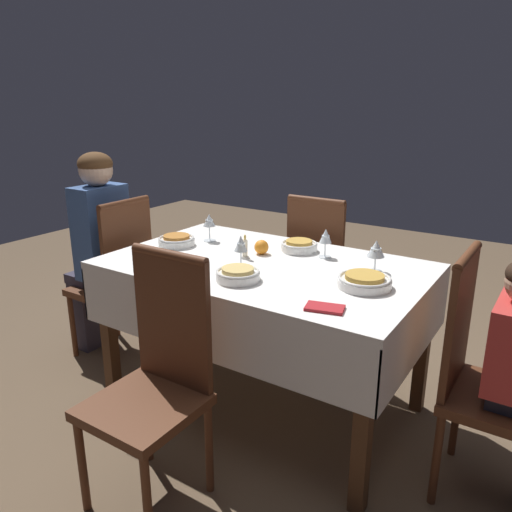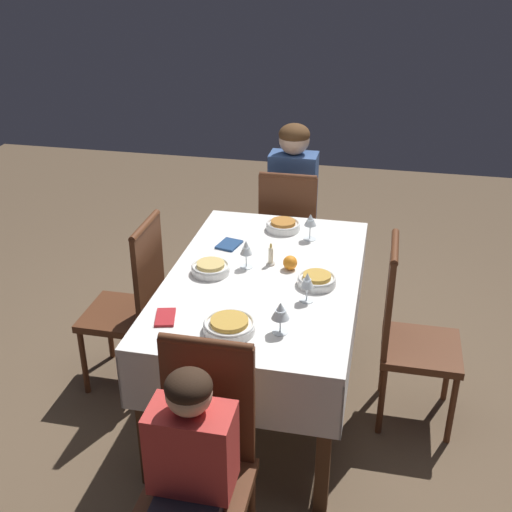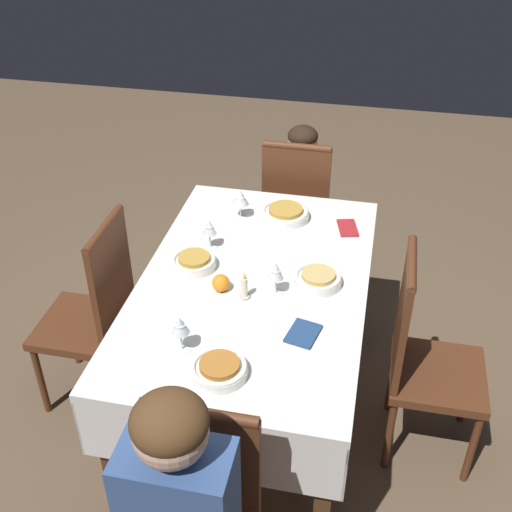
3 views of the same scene
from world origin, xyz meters
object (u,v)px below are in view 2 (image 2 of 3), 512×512
orange_fruit (290,263)px  person_adult_denim (294,203)px  bowl_west (283,225)px  napkin_red_folded (165,317)px  chair_north (407,330)px  napkin_spare_side (229,245)px  chair_west (289,236)px  wine_glass_south (246,249)px  chair_east (202,457)px  chair_south (133,300)px  person_child_red (188,487)px  bowl_north (317,280)px  wine_glass_east (281,311)px  wine_glass_west (310,221)px  bowl_east (229,325)px  dining_table (264,292)px  bowl_south (211,268)px  candle_centerpiece (271,257)px  wine_glass_north (307,281)px

orange_fruit → person_adult_denim: bearing=-172.0°
bowl_west → napkin_red_folded: 1.08m
chair_north → napkin_spare_side: (-0.25, -0.97, 0.25)m
chair_west → wine_glass_south: size_ratio=6.61×
chair_east → chair_south: (-1.03, -0.68, 0.00)m
napkin_red_folded → wine_glass_south: bearing=156.2°
person_child_red → bowl_north: person_child_red is taller
bowl_north → orange_fruit: orange_fruit is taller
chair_south → wine_glass_east: 1.08m
wine_glass_west → bowl_east: (0.97, -0.21, -0.08)m
dining_table → bowl_south: bearing=-83.3°
wine_glass_east → bowl_south: size_ratio=0.77×
bowl_north → bowl_south: (-0.01, -0.53, -0.00)m
bowl_west → bowl_north: 0.65m
chair_west → chair_east: 2.00m
person_child_red → napkin_red_folded: (-0.69, -0.31, 0.23)m
person_child_red → candle_centerpiece: (-1.29, 0.04, 0.27)m
chair_north → person_child_red: (1.21, -0.75, 0.02)m
dining_table → bowl_north: bowl_north is taller
chair_north → bowl_north: (0.08, -0.45, 0.27)m
person_adult_denim → napkin_spare_side: person_adult_denim is taller
dining_table → orange_fruit: 0.20m
bowl_west → candle_centerpiece: 0.43m
chair_north → candle_centerpiece: bearing=83.7°
chair_east → bowl_south: bearing=103.3°
bowl_west → bowl_east: (1.07, -0.04, -0.00)m
chair_south → wine_glass_west: bearing=116.0°
dining_table → orange_fruit: size_ratio=20.74×
wine_glass_north → napkin_red_folded: 0.65m
person_child_red → wine_glass_north: size_ratio=6.84×
chair_east → wine_glass_south: 1.12m
chair_north → bowl_west: chair_north is taller
person_child_red → wine_glass_west: bearing=83.1°
chair_west → napkin_spare_side: bearing=73.1°
wine_glass_west → wine_glass_east: 0.94m
chair_east → bowl_north: (-0.96, 0.30, 0.27)m
person_adult_denim → wine_glass_east: size_ratio=8.43×
wine_glass_north → wine_glass_south: (-0.26, -0.34, 0.00)m
person_adult_denim → bowl_west: bearing=93.0°
chair_east → wine_glass_west: bearing=82.3°
chair_west → wine_glass_east: (1.48, 0.20, 0.35)m
chair_west → bowl_north: bearing=106.0°
napkin_spare_side → bowl_east: bearing=14.3°
dining_table → bowl_east: bowl_east is taller
chair_west → bowl_north: size_ratio=5.31×
napkin_spare_side → bowl_west: bearing=136.8°
bowl_south → orange_fruit: size_ratio=2.65×
bowl_north → napkin_spare_side: 0.61m
bowl_west → wine_glass_west: 0.21m
wine_glass_north → orange_fruit: bearing=-156.8°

